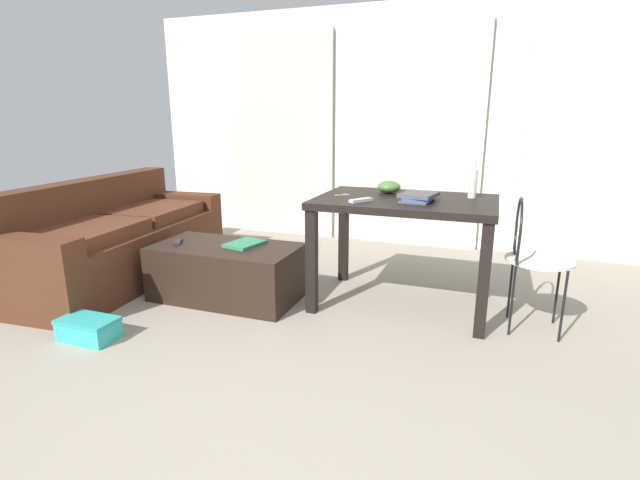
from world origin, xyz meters
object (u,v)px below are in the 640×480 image
at_px(scissors, 340,195).
at_px(magazine, 245,244).
at_px(wire_chair, 529,249).
at_px(tv_remote_primary, 178,242).
at_px(bottle_near, 473,183).
at_px(shoebox, 88,329).
at_px(craft_table, 405,214).
at_px(book_stack, 418,197).
at_px(couch, 116,241).
at_px(coffee_table, 227,272).
at_px(tv_remote_on_table, 361,200).
at_px(bowl, 389,187).

relative_size(scissors, magazine, 0.38).
height_order(wire_chair, tv_remote_primary, wire_chair).
height_order(wire_chair, bottle_near, bottle_near).
relative_size(scissors, shoebox, 0.30).
xyz_separation_m(craft_table, tv_remote_primary, (-1.64, -0.39, -0.25)).
xyz_separation_m(scissors, shoebox, (-1.23, -1.20, -0.72)).
bearing_deg(book_stack, magazine, -170.93).
height_order(book_stack, magazine, book_stack).
distance_m(couch, magazine, 1.26).
distance_m(wire_chair, tv_remote_primary, 2.47).
relative_size(coffee_table, bottle_near, 4.22).
distance_m(couch, tv_remote_primary, 0.77).
distance_m(bottle_near, shoebox, 2.69).
bearing_deg(tv_remote_primary, wire_chair, -22.61).
relative_size(coffee_table, scissors, 10.00).
relative_size(couch, tv_remote_primary, 12.25).
distance_m(tv_remote_on_table, scissors, 0.29).
height_order(bottle_near, bowl, bottle_near).
height_order(couch, scissors, couch).
xyz_separation_m(bowl, magazine, (-0.97, -0.46, -0.41)).
distance_m(couch, craft_table, 2.42).
height_order(couch, magazine, couch).
distance_m(wire_chair, shoebox, 2.79).
bearing_deg(craft_table, couch, -174.34).
xyz_separation_m(tv_remote_primary, shoebox, (-0.06, -0.85, -0.35)).
relative_size(wire_chair, book_stack, 2.96).
xyz_separation_m(coffee_table, scissors, (0.79, 0.30, 0.58)).
bearing_deg(magazine, tv_remote_primary, -154.91).
distance_m(book_stack, tv_remote_primary, 1.81).
xyz_separation_m(couch, tv_remote_on_table, (2.13, 0.00, 0.47)).
distance_m(bottle_near, scissors, 0.93).
bearing_deg(couch, magazine, -1.59).
bearing_deg(coffee_table, tv_remote_on_table, 5.77).
distance_m(coffee_table, magazine, 0.26).
distance_m(scissors, shoebox, 1.87).
bearing_deg(bottle_near, scissors, -166.35).
height_order(bowl, scissors, bowl).
xyz_separation_m(couch, scissors, (1.92, 0.20, 0.47)).
bearing_deg(tv_remote_on_table, magazine, -144.69).
xyz_separation_m(couch, tv_remote_primary, (0.74, -0.15, 0.10)).
xyz_separation_m(wire_chair, shoebox, (-2.51, -1.11, -0.47)).
bearing_deg(book_stack, wire_chair, -4.28).
xyz_separation_m(bottle_near, bowl, (-0.59, 0.01, -0.06)).
height_order(book_stack, shoebox, book_stack).
distance_m(couch, bowl, 2.32).
relative_size(bowl, scissors, 1.60).
bearing_deg(wire_chair, scissors, 175.79).
bearing_deg(magazine, scissors, 31.57).
bearing_deg(wire_chair, couch, -178.07).
distance_m(craft_table, scissors, 0.48).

